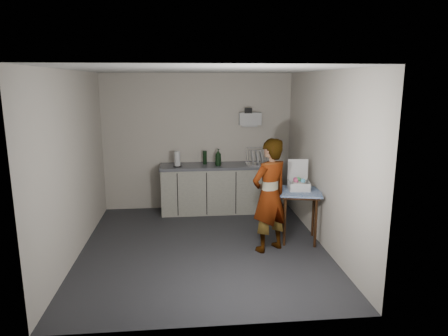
{
  "coord_description": "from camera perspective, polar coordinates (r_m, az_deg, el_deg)",
  "views": [
    {
      "loc": [
        -0.24,
        -5.63,
        2.44
      ],
      "look_at": [
        0.36,
        0.45,
        1.12
      ],
      "focal_mm": 32.0,
      "sensor_mm": 36.0,
      "label": 1
    }
  ],
  "objects": [
    {
      "name": "bakery_box",
      "position": [
        6.28,
        10.61,
        -2.12
      ],
      "size": [
        0.36,
        0.37,
        0.45
      ],
      "rotation": [
        0.0,
        0.0,
        -0.12
      ],
      "color": "silver",
      "rests_on": "side_table"
    },
    {
      "name": "kitchen_counter",
      "position": [
        7.63,
        -0.58,
        -3.08
      ],
      "size": [
        2.24,
        0.62,
        0.91
      ],
      "color": "black",
      "rests_on": "ground"
    },
    {
      "name": "soda_can",
      "position": [
        7.46,
        -0.7,
        0.94
      ],
      "size": [
        0.07,
        0.07,
        0.14
      ],
      "primitive_type": "cylinder",
      "color": "red",
      "rests_on": "kitchen_counter"
    },
    {
      "name": "side_table",
      "position": [
        6.25,
        10.83,
        -4.15
      ],
      "size": [
        0.75,
        0.75,
        0.8
      ],
      "rotation": [
        0.0,
        0.0,
        -0.23
      ],
      "color": "#38190C",
      "rests_on": "ground"
    },
    {
      "name": "wall_back",
      "position": [
        7.71,
        -3.76,
        3.7
      ],
      "size": [
        3.6,
        0.02,
        2.6
      ],
      "primitive_type": "cube",
      "color": "beige",
      "rests_on": "ground"
    },
    {
      "name": "ceiling",
      "position": [
        5.63,
        -3.24,
        13.78
      ],
      "size": [
        3.6,
        4.0,
        0.01
      ],
      "primitive_type": "cube",
      "color": "silver",
      "rests_on": "wall_back"
    },
    {
      "name": "dark_bottle",
      "position": [
        7.54,
        -2.75,
        1.51
      ],
      "size": [
        0.07,
        0.07,
        0.26
      ],
      "primitive_type": "cylinder",
      "color": "black",
      "rests_on": "kitchen_counter"
    },
    {
      "name": "soap_bottle",
      "position": [
        7.4,
        -0.84,
        1.54
      ],
      "size": [
        0.16,
        0.16,
        0.32
      ],
      "primitive_type": "imported",
      "rotation": [
        0.0,
        0.0,
        0.35
      ],
      "color": "black",
      "rests_on": "kitchen_counter"
    },
    {
      "name": "paper_towel",
      "position": [
        7.37,
        -6.69,
        1.23
      ],
      "size": [
        0.16,
        0.16,
        0.28
      ],
      "color": "black",
      "rests_on": "kitchen_counter"
    },
    {
      "name": "wall_left",
      "position": [
        5.95,
        -20.59,
        0.38
      ],
      "size": [
        0.02,
        4.0,
        2.6
      ],
      "primitive_type": "cube",
      "color": "beige",
      "rests_on": "ground"
    },
    {
      "name": "wall_right",
      "position": [
        6.09,
        13.99,
        1.07
      ],
      "size": [
        0.02,
        4.0,
        2.6
      ],
      "primitive_type": "cube",
      "color": "beige",
      "rests_on": "ground"
    },
    {
      "name": "standing_man",
      "position": [
        5.8,
        6.52,
        -3.92
      ],
      "size": [
        0.73,
        0.65,
        1.67
      ],
      "primitive_type": "imported",
      "rotation": [
        0.0,
        0.0,
        3.65
      ],
      "color": "#B2A593",
      "rests_on": "ground"
    },
    {
      "name": "dish_rack",
      "position": [
        7.54,
        4.79,
        1.02
      ],
      "size": [
        0.44,
        0.33,
        0.31
      ],
      "color": "silver",
      "rests_on": "kitchen_counter"
    },
    {
      "name": "wall_shelf",
      "position": [
        7.68,
        3.74,
        7.02
      ],
      "size": [
        0.42,
        0.18,
        0.37
      ],
      "color": "silver",
      "rests_on": "ground"
    },
    {
      "name": "ground",
      "position": [
        6.14,
        -2.95,
        -11.22
      ],
      "size": [
        4.0,
        4.0,
        0.0
      ],
      "primitive_type": "plane",
      "color": "#26272B",
      "rests_on": "ground"
    }
  ]
}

